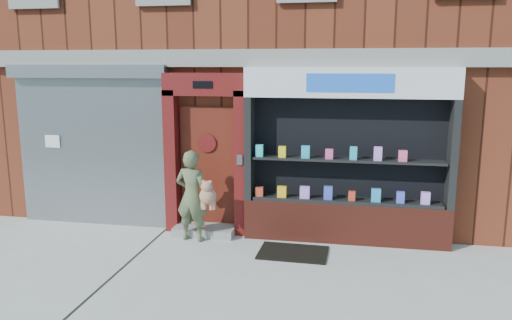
# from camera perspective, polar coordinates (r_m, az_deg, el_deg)

# --- Properties ---
(ground) EXTENTS (80.00, 80.00, 0.00)m
(ground) POSITION_cam_1_polar(r_m,az_deg,el_deg) (7.53, -3.94, -12.99)
(ground) COLOR #9E9E99
(ground) RESTS_ON ground
(building) EXTENTS (12.00, 8.16, 8.00)m
(building) POSITION_cam_1_polar(r_m,az_deg,el_deg) (12.81, 2.80, 15.12)
(building) COLOR #5D2415
(building) RESTS_ON ground
(shutter_bay) EXTENTS (3.10, 0.30, 3.04)m
(shutter_bay) POSITION_cam_1_polar(r_m,az_deg,el_deg) (9.91, -18.23, 2.64)
(shutter_bay) COLOR gray
(shutter_bay) RESTS_ON ground
(red_door_bay) EXTENTS (1.52, 0.58, 2.90)m
(red_door_bay) POSITION_cam_1_polar(r_m,az_deg,el_deg) (9.02, -5.71, 0.69)
(red_door_bay) COLOR #4E0D0D
(red_door_bay) RESTS_ON ground
(pharmacy_bay) EXTENTS (3.50, 0.41, 3.00)m
(pharmacy_bay) POSITION_cam_1_polar(r_m,az_deg,el_deg) (8.63, 10.33, -0.46)
(pharmacy_bay) COLOR maroon
(pharmacy_bay) RESTS_ON ground
(woman) EXTENTS (0.77, 0.46, 1.61)m
(woman) POSITION_cam_1_polar(r_m,az_deg,el_deg) (8.73, -7.18, -4.06)
(woman) COLOR #535E3E
(woman) RESTS_ON ground
(doormat) EXTENTS (1.13, 0.81, 0.03)m
(doormat) POSITION_cam_1_polar(r_m,az_deg,el_deg) (8.32, 4.26, -10.50)
(doormat) COLOR black
(doormat) RESTS_ON ground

